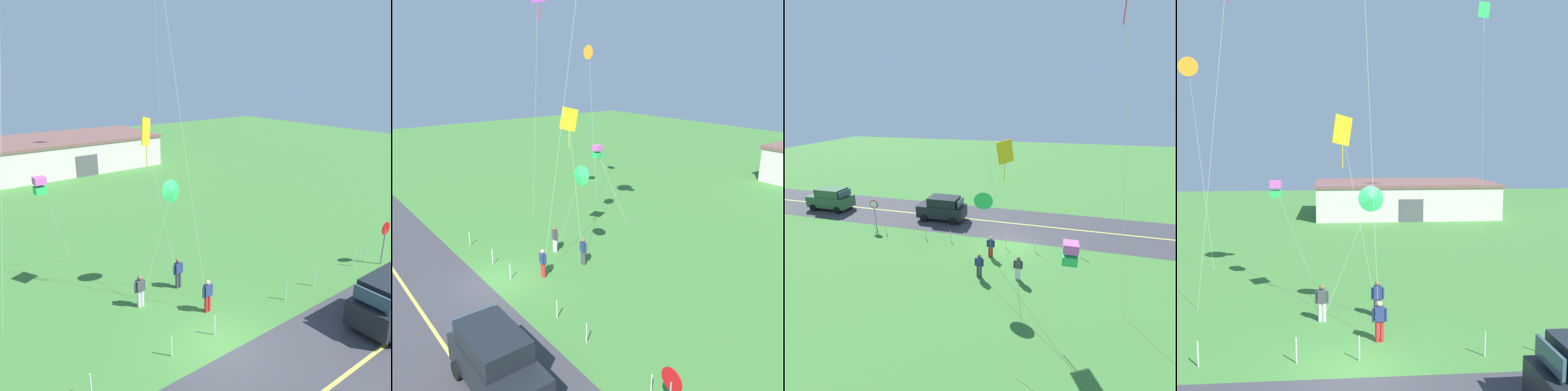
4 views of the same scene
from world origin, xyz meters
TOP-DOWN VIEW (x-y plane):
  - ground_plane at (0.00, 0.00)m, footprint 120.00×120.00m
  - person_adult_near at (-1.17, 4.44)m, footprint 0.58×0.22m
  - person_adult_companion at (1.06, 2.21)m, footprint 0.58×0.22m
  - person_child_watcher at (1.22, 4.77)m, footprint 0.58×0.22m
  - kite_red_low at (0.95, 4.81)m, footprint 2.70×0.64m
  - kite_yellow_high at (-0.23, 4.95)m, footprint 1.93×0.71m
  - kite_green_far at (-8.75, 12.93)m, footprint 1.54×0.30m
  - kite_pink_drift at (11.08, 22.04)m, footprint 1.01×0.24m
  - kite_orange_near at (-3.64, 9.69)m, footprint 1.94×1.73m
  - warehouse_distant at (6.62, 33.97)m, footprint 18.36×10.20m
  - fence_post_0 at (-5.24, 0.70)m, footprint 0.05×0.05m
  - fence_post_1 at (-1.95, 0.70)m, footprint 0.05×0.05m
  - fence_post_2 at (0.21, 0.70)m, footprint 0.05×0.05m
  - fence_post_3 at (4.67, 0.70)m, footprint 0.05×0.05m
  - fence_post_4 at (6.84, 0.70)m, footprint 0.05×0.05m

SIDE VIEW (x-z plane):
  - ground_plane at x=0.00m, z-range -0.10..0.00m
  - fence_post_0 at x=-5.24m, z-range 0.00..0.90m
  - fence_post_1 at x=-1.95m, z-range 0.00..0.90m
  - fence_post_2 at x=0.21m, z-range 0.00..0.90m
  - fence_post_3 at x=4.67m, z-range 0.00..0.90m
  - fence_post_4 at x=6.84m, z-range 0.00..0.90m
  - person_adult_near at x=-1.17m, z-range 0.06..1.66m
  - person_adult_companion at x=1.06m, z-range 0.06..1.66m
  - person_child_watcher at x=1.22m, z-range 0.06..1.66m
  - warehouse_distant at x=6.62m, z-range 0.00..3.50m
  - kite_orange_near at x=-3.64m, z-range 2.35..7.92m
  - kite_red_low at x=0.95m, z-range 2.30..8.03m
  - kite_yellow_high at x=-0.23m, z-range 3.55..12.27m
  - kite_green_far at x=-8.75m, z-range 5.56..17.90m
  - kite_pink_drift at x=11.08m, z-range 8.06..26.50m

